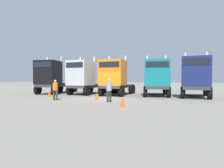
# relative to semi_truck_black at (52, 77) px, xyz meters

# --- Properties ---
(ground) EXTENTS (200.00, 200.00, 0.00)m
(ground) POSITION_rel_semi_truck_black_xyz_m (7.85, -3.19, -2.01)
(ground) COLOR gray
(semi_truck_black) EXTENTS (2.88, 6.54, 4.49)m
(semi_truck_black) POSITION_rel_semi_truck_black_xyz_m (0.00, 0.00, 0.00)
(semi_truck_black) COLOR #333338
(semi_truck_black) RESTS_ON ground
(semi_truck_silver) EXTENTS (3.15, 6.03, 4.40)m
(semi_truck_silver) POSITION_rel_semi_truck_black_xyz_m (4.07, 0.17, -0.02)
(semi_truck_silver) COLOR #333338
(semi_truck_silver) RESTS_ON ground
(semi_truck_orange) EXTENTS (2.79, 6.28, 4.34)m
(semi_truck_orange) POSITION_rel_semi_truck_black_xyz_m (7.87, 0.05, -0.05)
(semi_truck_orange) COLOR #333338
(semi_truck_orange) RESTS_ON ground
(semi_truck_teal) EXTENTS (3.19, 6.37, 4.27)m
(semi_truck_teal) POSITION_rel_semi_truck_black_xyz_m (12.20, 0.38, -0.10)
(semi_truck_teal) COLOR #333338
(semi_truck_teal) RESTS_ON ground
(semi_truck_navy) EXTENTS (3.03, 6.35, 4.37)m
(semi_truck_navy) POSITION_rel_semi_truck_black_xyz_m (15.83, -0.15, -0.06)
(semi_truck_navy) COLOR #333338
(semi_truck_navy) RESTS_ON ground
(visitor_in_hivis) EXTENTS (0.45, 0.44, 1.70)m
(visitor_in_hivis) POSITION_rel_semi_truck_black_xyz_m (4.41, -5.85, -1.02)
(visitor_in_hivis) COLOR #303030
(visitor_in_hivis) RESTS_ON ground
(visitor_with_camera) EXTENTS (0.55, 0.55, 1.81)m
(visitor_with_camera) POSITION_rel_semi_truck_black_xyz_m (9.10, -5.80, -0.95)
(visitor_with_camera) COLOR #2C2C2C
(visitor_with_camera) RESTS_ON ground
(traffic_cone_near) EXTENTS (0.36, 0.36, 0.64)m
(traffic_cone_near) POSITION_rel_semi_truck_black_xyz_m (7.66, -4.73, -1.68)
(traffic_cone_near) COLOR #F2590C
(traffic_cone_near) RESTS_ON ground
(traffic_cone_mid) EXTENTS (0.36, 0.36, 0.72)m
(traffic_cone_mid) POSITION_rel_semi_truck_black_xyz_m (2.42, -3.88, -1.65)
(traffic_cone_mid) COLOR #F2590C
(traffic_cone_mid) RESTS_ON ground
(traffic_cone_far) EXTENTS (0.36, 0.36, 0.72)m
(traffic_cone_far) POSITION_rel_semi_truck_black_xyz_m (10.72, -8.03, -1.64)
(traffic_cone_far) COLOR #F2590C
(traffic_cone_far) RESTS_ON ground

